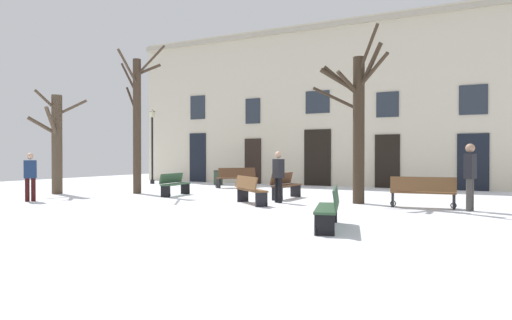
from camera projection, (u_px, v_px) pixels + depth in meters
The scene contains 16 objects.
ground_plane at pixel (233, 200), 15.32m from camera, with size 34.47×34.47×0.00m, color white.
building_facade at pixel (319, 104), 22.81m from camera, with size 21.55×0.60×8.11m.
tree_foreground at pixel (358, 120), 14.27m from camera, with size 2.52×0.99×5.38m.
tree_center at pixel (137, 121), 18.02m from camera, with size 2.49×2.14×5.76m.
tree_left_of_center at pixel (56, 141), 17.85m from camera, with size 1.56×1.68×4.02m.
streetlamp at pixel (152, 138), 24.19m from camera, with size 0.30×0.30×3.95m.
litter_bin at pixel (218, 178), 23.29m from camera, with size 0.48×0.48×0.73m.
bench_near_center_tree at pixel (330, 207), 9.43m from camera, with size 0.94×1.93×0.85m.
bench_by_litter_bin at pixel (236, 177), 21.27m from camera, with size 1.45×1.77×0.93m.
bench_back_to_back_right at pixel (250, 190), 14.09m from camera, with size 1.57×1.44×0.88m.
bench_facing_shops at pixel (423, 192), 13.08m from camera, with size 1.84×0.69×0.91m.
bench_near_lamp at pixel (285, 185), 15.94m from camera, with size 0.47×1.75×0.91m.
bench_back_to_back_left at pixel (175, 184), 17.13m from camera, with size 0.66×1.66×0.84m.
person_strolling at pixel (470, 173), 12.37m from camera, with size 0.32×0.43×1.83m.
person_by_shop_door at pixel (30, 175), 14.95m from camera, with size 0.41×0.43×1.59m.
person_near_bench at pixel (278, 174), 14.52m from camera, with size 0.44×0.39×1.64m.
Camera 1 is at (7.74, -13.23, 1.52)m, focal length 32.07 mm.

